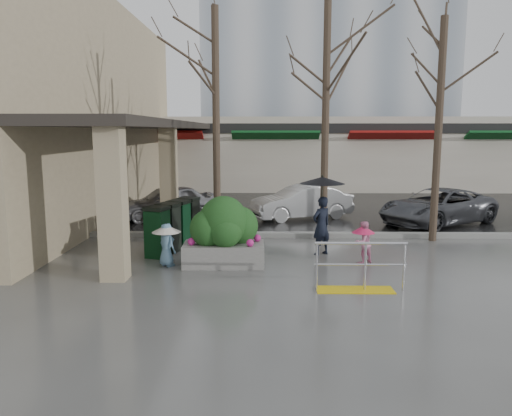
{
  "coord_description": "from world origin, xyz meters",
  "views": [
    {
      "loc": [
        -0.6,
        -11.21,
        3.29
      ],
      "look_at": [
        -0.8,
        1.54,
        1.3
      ],
      "focal_mm": 35.0,
      "sensor_mm": 36.0,
      "label": 1
    }
  ],
  "objects_px": {
    "tree_west": "(216,67)",
    "car_b": "(301,202)",
    "woman": "(322,206)",
    "child_pink": "(363,239)",
    "tree_mideast": "(441,75)",
    "car_c": "(438,207)",
    "news_boxes": "(174,226)",
    "planter": "(224,232)",
    "handrail": "(358,273)",
    "child_blue": "(167,239)",
    "car_a": "(167,202)",
    "tree_midwest": "(327,62)"
  },
  "relations": [
    {
      "from": "child_pink",
      "to": "car_a",
      "type": "relative_size",
      "value": 0.29
    },
    {
      "from": "tree_mideast",
      "to": "car_c",
      "type": "bearing_deg",
      "value": 68.69
    },
    {
      "from": "handrail",
      "to": "planter",
      "type": "height_order",
      "value": "planter"
    },
    {
      "from": "woman",
      "to": "planter",
      "type": "xyz_separation_m",
      "value": [
        -2.5,
        -1.09,
        -0.49
      ]
    },
    {
      "from": "tree_west",
      "to": "woman",
      "type": "xyz_separation_m",
      "value": [
        2.93,
        -1.77,
        -3.77
      ]
    },
    {
      "from": "tree_mideast",
      "to": "car_c",
      "type": "height_order",
      "value": "tree_mideast"
    },
    {
      "from": "child_pink",
      "to": "planter",
      "type": "height_order",
      "value": "planter"
    },
    {
      "from": "handrail",
      "to": "child_pink",
      "type": "distance_m",
      "value": 2.24
    },
    {
      "from": "news_boxes",
      "to": "car_a",
      "type": "distance_m",
      "value": 4.98
    },
    {
      "from": "handrail",
      "to": "child_pink",
      "type": "relative_size",
      "value": 1.8
    },
    {
      "from": "woman",
      "to": "car_a",
      "type": "bearing_deg",
      "value": -81.37
    },
    {
      "from": "car_c",
      "to": "news_boxes",
      "type": "bearing_deg",
      "value": -98.77
    },
    {
      "from": "tree_mideast",
      "to": "car_b",
      "type": "height_order",
      "value": "tree_mideast"
    },
    {
      "from": "child_pink",
      "to": "car_b",
      "type": "distance_m",
      "value": 6.42
    },
    {
      "from": "car_c",
      "to": "woman",
      "type": "bearing_deg",
      "value": -79.11
    },
    {
      "from": "handrail",
      "to": "tree_west",
      "type": "xyz_separation_m",
      "value": [
        -3.36,
        4.8,
        4.71
      ]
    },
    {
      "from": "tree_mideast",
      "to": "car_a",
      "type": "relative_size",
      "value": 1.76
    },
    {
      "from": "news_boxes",
      "to": "planter",
      "type": "bearing_deg",
      "value": -29.52
    },
    {
      "from": "car_a",
      "to": "news_boxes",
      "type": "bearing_deg",
      "value": -12.05
    },
    {
      "from": "car_b",
      "to": "child_pink",
      "type": "bearing_deg",
      "value": -12.51
    },
    {
      "from": "tree_west",
      "to": "car_b",
      "type": "height_order",
      "value": "tree_west"
    },
    {
      "from": "tree_midwest",
      "to": "planter",
      "type": "height_order",
      "value": "tree_midwest"
    },
    {
      "from": "child_blue",
      "to": "planter",
      "type": "height_order",
      "value": "planter"
    },
    {
      "from": "tree_midwest",
      "to": "news_boxes",
      "type": "relative_size",
      "value": 2.86
    },
    {
      "from": "car_a",
      "to": "child_blue",
      "type": "bearing_deg",
      "value": -14.32
    },
    {
      "from": "tree_midwest",
      "to": "news_boxes",
      "type": "bearing_deg",
      "value": -164.02
    },
    {
      "from": "tree_west",
      "to": "car_c",
      "type": "xyz_separation_m",
      "value": [
        7.54,
        2.68,
        -4.45
      ]
    },
    {
      "from": "tree_midwest",
      "to": "woman",
      "type": "distance_m",
      "value": 4.31
    },
    {
      "from": "car_b",
      "to": "car_c",
      "type": "height_order",
      "value": "same"
    },
    {
      "from": "tree_mideast",
      "to": "tree_midwest",
      "type": "bearing_deg",
      "value": 180.0
    },
    {
      "from": "news_boxes",
      "to": "child_pink",
      "type": "bearing_deg",
      "value": 1.58
    },
    {
      "from": "handrail",
      "to": "tree_mideast",
      "type": "distance_m",
      "value": 7.28
    },
    {
      "from": "handrail",
      "to": "tree_west",
      "type": "bearing_deg",
      "value": 124.99
    },
    {
      "from": "tree_midwest",
      "to": "child_blue",
      "type": "xyz_separation_m",
      "value": [
        -4.16,
        -2.98,
        -4.57
      ]
    },
    {
      "from": "car_c",
      "to": "car_b",
      "type": "bearing_deg",
      "value": -135.27
    },
    {
      "from": "woman",
      "to": "child_pink",
      "type": "distance_m",
      "value": 1.46
    },
    {
      "from": "handrail",
      "to": "news_boxes",
      "type": "relative_size",
      "value": 0.78
    },
    {
      "from": "car_b",
      "to": "car_c",
      "type": "xyz_separation_m",
      "value": [
        4.74,
        -1.02,
        0.0
      ]
    },
    {
      "from": "tree_west",
      "to": "handrail",
      "type": "bearing_deg",
      "value": -55.01
    },
    {
      "from": "handrail",
      "to": "child_pink",
      "type": "xyz_separation_m",
      "value": [
        0.52,
        2.17,
        0.23
      ]
    },
    {
      "from": "child_blue",
      "to": "news_boxes",
      "type": "bearing_deg",
      "value": -43.55
    },
    {
      "from": "child_blue",
      "to": "tree_mideast",
      "type": "bearing_deg",
      "value": -116.23
    },
    {
      "from": "woman",
      "to": "child_blue",
      "type": "bearing_deg",
      "value": -18.03
    },
    {
      "from": "tree_mideast",
      "to": "car_b",
      "type": "relative_size",
      "value": 1.7
    },
    {
      "from": "car_a",
      "to": "car_c",
      "type": "relative_size",
      "value": 0.82
    },
    {
      "from": "child_pink",
      "to": "news_boxes",
      "type": "xyz_separation_m",
      "value": [
        -4.98,
        1.4,
        0.07
      ]
    },
    {
      "from": "news_boxes",
      "to": "car_b",
      "type": "bearing_deg",
      "value": 68.97
    },
    {
      "from": "handrail",
      "to": "tree_mideast",
      "type": "relative_size",
      "value": 0.29
    },
    {
      "from": "news_boxes",
      "to": "car_b",
      "type": "relative_size",
      "value": 0.64
    },
    {
      "from": "child_pink",
      "to": "child_blue",
      "type": "distance_m",
      "value": 4.85
    }
  ]
}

